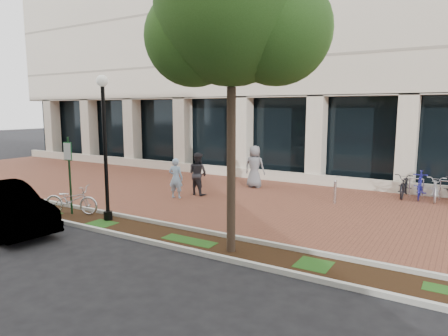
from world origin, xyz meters
The scene contains 15 objects.
ground centered at (0.00, 0.00, 0.00)m, with size 120.00×120.00×0.00m, color black.
brick_plaza centered at (0.00, 0.00, 0.01)m, with size 40.00×9.00×0.01m, color brown.
planting_strip centered at (0.00, -5.25, 0.01)m, with size 40.00×1.50×0.01m, color black.
curb_plaza_side centered at (0.00, -4.50, 0.06)m, with size 40.00×0.12×0.12m, color beige.
curb_street_side centered at (0.00, -6.00, 0.06)m, with size 40.00×0.12×0.12m, color beige.
parking_sign centered at (-3.22, -5.11, 1.67)m, with size 0.34×0.07×2.65m.
lamppost centered at (-1.59, -4.97, 2.60)m, with size 0.36×0.36×4.62m.
street_tree centered at (3.32, -5.33, 5.68)m, with size 4.35×3.63×7.73m.
locked_bicycle centered at (-3.21, -5.09, 0.50)m, with size 0.67×1.92×1.01m, color silver.
pedestrian_left centered at (-1.73, -1.23, 0.82)m, with size 0.60×0.39×1.63m, color #90B5D7.
pedestrian_mid centered at (-1.33, -0.26, 0.89)m, with size 0.87×0.68×1.79m, color #2C2B31.
pedestrian_right centered at (-0.01, 2.38, 0.97)m, with size 0.95×0.62×1.94m, color slate.
bollard centered at (4.04, 1.14, 0.46)m, with size 0.12×0.12×0.91m.
bike_rack_cluster centered at (7.52, 3.79, 0.53)m, with size 3.58×2.01×1.12m.
sedan_near_curb centered at (-3.41, -7.37, 0.70)m, with size 1.49×4.26×1.40m, color #B6B7BB.
Camera 1 is at (8.16, -13.75, 3.58)m, focal length 32.00 mm.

